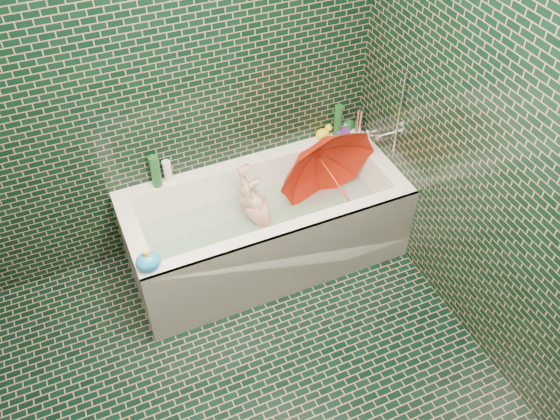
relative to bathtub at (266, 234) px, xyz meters
name	(u,v)px	position (x,y,z in m)	size (l,w,h in m)	color
floor	(262,412)	(-0.45, -1.01, -0.21)	(2.80, 2.80, 0.00)	black
wall_back	(158,76)	(-0.45, 0.39, 1.04)	(2.80, 2.80, 0.00)	black
wall_right	(526,166)	(0.85, -1.01, 1.04)	(2.80, 2.80, 0.00)	black
bathtub	(266,234)	(0.00, 0.00, 0.00)	(1.70, 0.75, 0.55)	white
bath_mat	(265,238)	(0.00, 0.02, -0.06)	(1.35, 0.47, 0.01)	green
water	(265,222)	(0.00, 0.02, 0.09)	(1.48, 0.53, 0.00)	silver
faucet	(387,131)	(0.81, 0.01, 0.56)	(0.18, 0.19, 0.55)	silver
child	(263,219)	(0.00, 0.04, 0.10)	(0.29, 0.19, 0.78)	tan
umbrella	(336,182)	(0.44, -0.07, 0.33)	(0.63, 0.63, 0.56)	red
soap_bottle_a	(344,133)	(0.72, 0.35, 0.34)	(0.09, 0.09, 0.24)	white
soap_bottle_b	(344,137)	(0.70, 0.31, 0.34)	(0.09, 0.09, 0.19)	#52207B
soap_bottle_c	(352,130)	(0.79, 0.36, 0.34)	(0.14, 0.14, 0.18)	#154C1F
bottle_right_tall	(338,121)	(0.67, 0.36, 0.45)	(0.06, 0.06, 0.22)	#154C1F
bottle_right_pump	(359,122)	(0.80, 0.30, 0.44)	(0.05, 0.05, 0.20)	silver
bottle_left_tall	(155,171)	(-0.56, 0.34, 0.45)	(0.06, 0.06, 0.22)	#154C1F
bottle_left_short	(167,171)	(-0.49, 0.36, 0.41)	(0.05, 0.05, 0.14)	white
rubber_duck	(324,133)	(0.57, 0.35, 0.38)	(0.13, 0.10, 0.10)	yellow
bath_toy	(148,261)	(-0.78, -0.29, 0.40)	(0.16, 0.14, 0.13)	#198BE8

